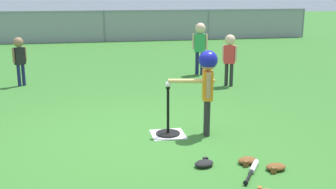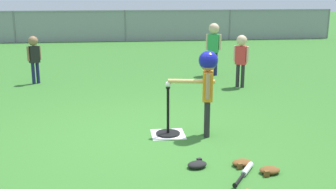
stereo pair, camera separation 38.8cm
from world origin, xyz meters
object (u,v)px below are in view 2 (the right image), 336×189
Objects in this scene: batting_tee at (168,127)px; fielder_deep_left at (34,53)px; glove_by_plate at (242,163)px; glove_tossed_aside at (197,164)px; fielder_near_left at (214,42)px; spare_bat_silver at (246,171)px; fielder_deep_center at (241,54)px; batter_child at (207,76)px; baseball_on_tee at (168,84)px; glove_near_bats at (270,170)px.

batting_tee is 0.67× the size of fielder_deep_left.
glove_tossed_aside is (-0.49, 0.02, 0.00)m from glove_by_plate.
fielder_near_left is 3.83m from fielder_deep_left.
fielder_near_left is at bearing 81.02° from spare_bat_silver.
batting_tee is at bearing 116.87° from spare_bat_silver.
glove_by_plate is 0.49m from glove_tossed_aside.
glove_tossed_aside is at bearing -80.06° from batting_tee.
spare_bat_silver is (3.00, -4.71, -0.60)m from fielder_deep_left.
fielder_deep_center is at bearing -11.27° from fielder_deep_left.
fielder_deep_left reaches higher than spare_bat_silver.
fielder_near_left is at bearing 75.34° from glove_tossed_aside.
glove_by_plate reaches higher than spare_bat_silver.
batting_tee is 0.86m from batter_child.
batter_child is 4.52× the size of glove_by_plate.
baseball_on_tee is 0.08× the size of fielder_deep_left.
fielder_near_left is at bearing 102.29° from fielder_deep_center.
spare_bat_silver is at bearing -105.47° from fielder_deep_center.
batting_tee is 0.59m from baseball_on_tee.
glove_near_bats is (0.92, -1.33, -0.07)m from batting_tee.
spare_bat_silver is (-1.08, -3.90, -0.63)m from fielder_deep_center.
baseball_on_tee is at bearing 121.70° from glove_by_plate.
glove_near_bats is at bearing -18.37° from glove_tossed_aside.
fielder_deep_left is 3.91× the size of glove_by_plate.
batter_child is at bearing -51.04° from fielder_deep_left.
glove_by_plate is (-1.06, -3.69, -0.63)m from fielder_deep_center.
glove_tossed_aside is at bearing -80.06° from baseball_on_tee.
batting_tee reaches higher than glove_near_bats.
glove_by_plate is at bearing 84.47° from spare_bat_silver.
glove_by_plate is (0.68, -1.11, -0.07)m from batting_tee.
batting_tee is at bearing 99.94° from glove_tossed_aside.
batting_tee is 1.30m from glove_by_plate.
spare_bat_silver is at bearing -63.13° from batting_tee.
baseball_on_tee is 0.15× the size of spare_bat_silver.
batter_child is (0.49, -0.10, 0.70)m from batting_tee.
glove_near_bats is (-0.83, -3.92, -0.63)m from fielder_deep_center.
fielder_near_left reaches higher than fielder_deep_center.
fielder_near_left is 2.29× the size of spare_bat_silver.
glove_by_plate is at bearing -99.12° from fielder_near_left.
fielder_deep_left is (-2.33, 3.40, -0.06)m from baseball_on_tee.
batting_tee is at bearing -111.11° from fielder_near_left.
batter_child is at bearing 108.93° from glove_near_bats.
spare_bat_silver is at bearing -95.53° from glove_by_plate.
batter_child is 1.45m from spare_bat_silver.
glove_by_plate is 0.96× the size of glove_tossed_aside.
batter_child is 4.04m from fielder_near_left.
fielder_deep_center is at bearing 65.08° from batter_child.
baseball_on_tee is 0.30× the size of glove_by_plate.
fielder_deep_left is at bearing 123.81° from glove_by_plate.
fielder_deep_center is 4.13× the size of glove_by_plate.
spare_bat_silver is (0.17, -1.21, -0.77)m from batter_child.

